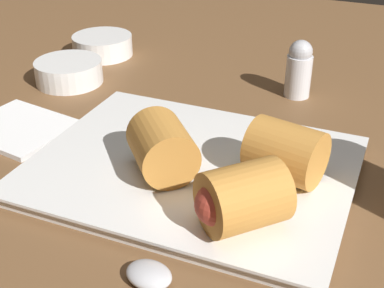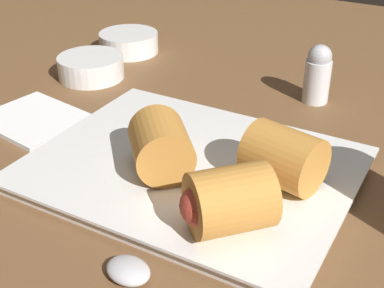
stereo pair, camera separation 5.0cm
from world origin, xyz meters
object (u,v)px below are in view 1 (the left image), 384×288
at_px(dipping_bowl_near, 69,71).
at_px(dipping_bowl_far, 102,44).
at_px(salt_shaker, 299,69).
at_px(spoon, 166,284).
at_px(serving_plate, 192,170).
at_px(napkin, 19,128).

relative_size(dipping_bowl_near, dipping_bowl_far, 1.00).
relative_size(dipping_bowl_near, salt_shaker, 1.21).
bearing_deg(salt_shaker, spoon, -91.43).
relative_size(serving_plate, spoon, 1.75).
height_order(spoon, napkin, spoon).
xyz_separation_m(dipping_bowl_near, spoon, (0.29, -0.30, -0.01)).
relative_size(dipping_bowl_near, napkin, 0.71).
xyz_separation_m(dipping_bowl_far, salt_shaker, (0.31, -0.03, 0.02)).
bearing_deg(spoon, serving_plate, 105.76).
bearing_deg(salt_shaker, dipping_bowl_near, -165.35).
bearing_deg(dipping_bowl_near, serving_plate, -31.57).
relative_size(dipping_bowl_far, spoon, 0.52).
bearing_deg(serving_plate, salt_shaker, 77.30).
bearing_deg(dipping_bowl_near, spoon, -46.21).
distance_m(spoon, napkin, 0.31).
bearing_deg(spoon, dipping_bowl_far, 126.28).
bearing_deg(serving_plate, napkin, 177.14).
bearing_deg(serving_plate, dipping_bowl_far, 134.79).
relative_size(serving_plate, salt_shaker, 4.12).
distance_m(serving_plate, dipping_bowl_far, 0.37).
bearing_deg(salt_shaker, napkin, -141.40).
bearing_deg(dipping_bowl_far, serving_plate, -45.21).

